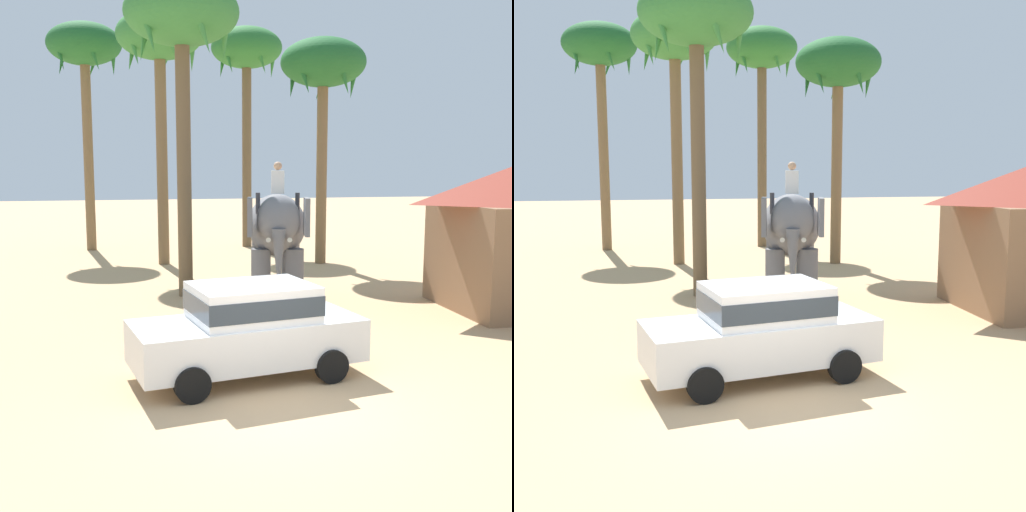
# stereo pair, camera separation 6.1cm
# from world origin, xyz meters

# --- Properties ---
(ground_plane) EXTENTS (120.00, 120.00, 0.00)m
(ground_plane) POSITION_xyz_m (0.00, 0.00, 0.00)
(ground_plane) COLOR tan
(car_sedan_foreground) EXTENTS (4.34, 2.40, 1.70)m
(car_sedan_foreground) POSITION_xyz_m (-0.23, 1.60, 0.93)
(car_sedan_foreground) COLOR white
(car_sedan_foreground) RESTS_ON ground
(elephant_with_mahout) EXTENTS (2.29, 4.01, 3.88)m
(elephant_with_mahout) POSITION_xyz_m (1.74, 7.52, 1.99)
(elephant_with_mahout) COLOR slate
(elephant_with_mahout) RESTS_ON ground
(palm_tree_behind_elephant) EXTENTS (3.20, 3.20, 9.43)m
(palm_tree_behind_elephant) POSITION_xyz_m (-0.89, 15.04, 8.19)
(palm_tree_behind_elephant) COLOR brown
(palm_tree_behind_elephant) RESTS_ON ground
(palm_tree_near_hut) EXTENTS (3.20, 3.20, 8.86)m
(palm_tree_near_hut) POSITION_xyz_m (-0.64, 8.95, 7.68)
(palm_tree_near_hut) COLOR brown
(palm_tree_near_hut) RESTS_ON ground
(palm_tree_left_of_road) EXTENTS (3.20, 3.20, 9.84)m
(palm_tree_left_of_road) POSITION_xyz_m (-3.81, 19.79, 8.57)
(palm_tree_left_of_road) COLOR brown
(palm_tree_left_of_road) RESTS_ON ground
(palm_tree_far_back) EXTENTS (3.20, 3.20, 8.47)m
(palm_tree_far_back) POSITION_xyz_m (5.08, 14.00, 7.31)
(palm_tree_far_back) COLOR brown
(palm_tree_far_back) RESTS_ON ground
(palm_tree_leaning_seaward) EXTENTS (3.20, 3.20, 9.89)m
(palm_tree_leaning_seaward) POSITION_xyz_m (3.25, 19.52, 8.62)
(palm_tree_leaning_seaward) COLOR brown
(palm_tree_leaning_seaward) RESTS_ON ground
(signboard_yellow) EXTENTS (1.00, 0.10, 2.40)m
(signboard_yellow) POSITION_xyz_m (6.75, 5.63, 1.69)
(signboard_yellow) COLOR #4C4C51
(signboard_yellow) RESTS_ON ground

